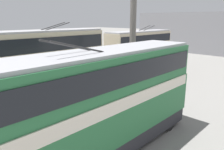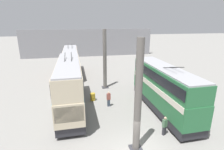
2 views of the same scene
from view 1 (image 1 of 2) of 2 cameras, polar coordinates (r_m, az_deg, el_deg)
name	(u,v)px [view 1 (image 1 of 2)]	position (r m, az deg, el deg)	size (l,w,h in m)	color
support_column_far	(133,45)	(18.52, 5.38, 7.79)	(0.93, 0.93, 8.41)	#605B56
bus_left_near	(102,98)	(9.71, -2.55, -6.06)	(11.26, 2.54, 5.53)	black
bus_right_near	(42,59)	(18.77, -17.75, 4.03)	(11.36, 2.54, 5.95)	black
bus_right_far	(140,48)	(27.59, 7.32, 7.09)	(10.38, 2.54, 5.43)	black
person_aisle_midway	(70,96)	(15.64, -10.83, -5.41)	(0.26, 0.43, 1.80)	#384251
oil_drum	(79,91)	(18.12, -8.65, -4.19)	(0.64, 0.64, 0.93)	#B28E23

